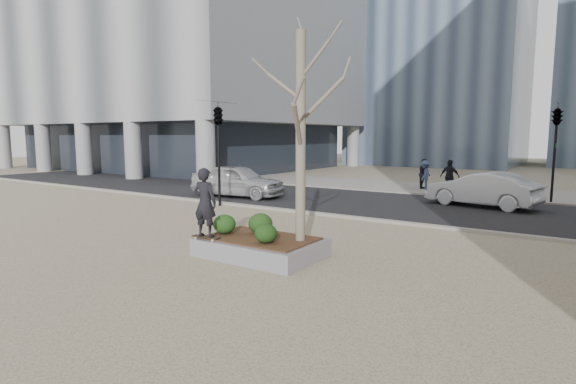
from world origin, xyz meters
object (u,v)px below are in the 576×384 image
Objects in this scene: skateboard at (206,238)px; police_car at (238,181)px; planter at (261,247)px; skateboarder at (205,202)px.

police_car reaches higher than skateboard.
skateboarder reaches higher than planter.
skateboarder is 0.37× the size of police_car.
police_car is at bearing 118.98° from skateboard.
planter is 3.85× the size of skateboard.
skateboard is at bearing 180.00° from skateboarder.
skateboard is (-1.10, -0.83, 0.26)m from planter.
police_car is (-7.64, 8.18, 0.60)m from planter.
skateboard is at bearing -142.91° from planter.
skateboard reaches higher than planter.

